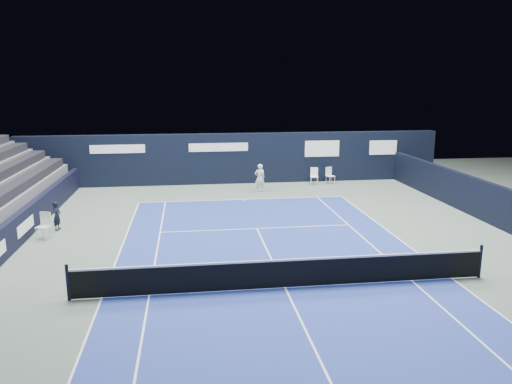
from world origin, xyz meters
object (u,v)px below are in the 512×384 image
at_px(folding_chair_back_a, 314,175).
at_px(folding_chair_back_b, 330,174).
at_px(line_judge_chair, 44,224).
at_px(tennis_net, 285,273).
at_px(tennis_player, 260,178).

distance_m(folding_chair_back_a, folding_chair_back_b, 1.02).
bearing_deg(line_judge_chair, tennis_net, -17.21).
bearing_deg(folding_chair_back_a, tennis_net, -96.12).
height_order(line_judge_chair, tennis_net, tennis_net).
height_order(folding_chair_back_a, tennis_player, tennis_player).
xyz_separation_m(folding_chair_back_b, line_judge_chair, (-14.54, -9.26, 0.03)).
relative_size(folding_chair_back_a, tennis_player, 0.64).
bearing_deg(folding_chair_back_b, tennis_net, -131.55).
relative_size(folding_chair_back_b, tennis_player, 0.64).
height_order(folding_chair_back_a, tennis_net, tennis_net).
distance_m(folding_chair_back_a, tennis_player, 4.00).
xyz_separation_m(folding_chair_back_a, folding_chair_back_b, (1.01, 0.11, -0.01)).
distance_m(line_judge_chair, tennis_net, 10.71).
xyz_separation_m(tennis_net, tennis_player, (1.20, 13.77, 0.30)).
bearing_deg(folding_chair_back_b, tennis_player, 179.72).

